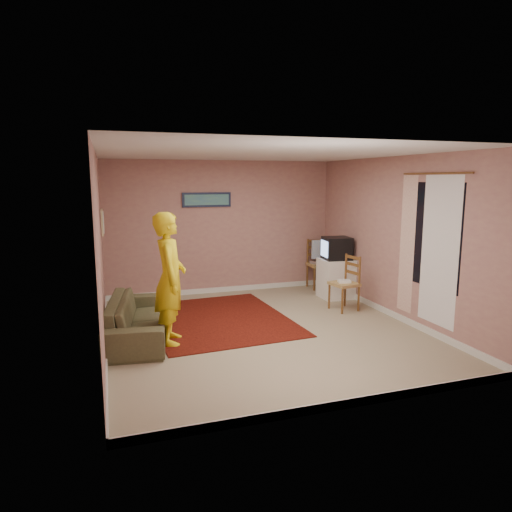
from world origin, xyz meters
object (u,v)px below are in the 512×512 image
object	(u,v)px
chair_b	(344,277)
sofa	(138,318)
crt_tv	(337,248)
tv_cabinet	(336,278)
chair_a	(320,259)
person	(170,279)

from	to	relation	value
chair_b	sofa	distance (m)	3.51
crt_tv	chair_b	bearing A→B (deg)	-101.55
chair_b	sofa	size ratio (longest dim) A/B	0.26
tv_cabinet	crt_tv	distance (m)	0.58
tv_cabinet	crt_tv	bearing A→B (deg)	173.25
crt_tv	chair_a	size ratio (longest dim) A/B	0.98
person	crt_tv	bearing A→B (deg)	-56.83
chair_b	sofa	world-z (taller)	chair_b
tv_cabinet	chair_a	xyz separation A→B (m)	(0.05, 0.81, 0.25)
crt_tv	chair_a	xyz separation A→B (m)	(0.05, 0.81, -0.34)
chair_b	chair_a	bearing A→B (deg)	159.49
crt_tv	person	size ratio (longest dim) A/B	0.30
crt_tv	person	distance (m)	3.63
chair_a	person	bearing A→B (deg)	-144.20
tv_cabinet	person	xyz separation A→B (m)	(-3.32, -1.47, 0.53)
tv_cabinet	sofa	xyz separation A→B (m)	(-3.75, -1.13, -0.08)
chair_b	sofa	xyz separation A→B (m)	(-3.48, -0.33, -0.29)
tv_cabinet	person	size ratio (longest dim) A/B	0.41
tv_cabinet	person	bearing A→B (deg)	-156.11
person	chair_a	bearing A→B (deg)	-46.71
chair_a	sofa	size ratio (longest dim) A/B	0.28
chair_a	crt_tv	bearing A→B (deg)	-92.15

